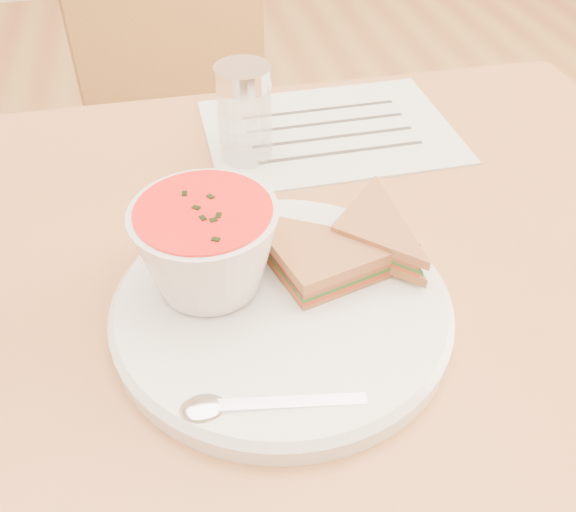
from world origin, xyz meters
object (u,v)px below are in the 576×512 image
object	(u,v)px
dining_table	(264,468)
condiment_shaker	(245,114)
plate	(282,309)
chair_far	(221,212)
soup_bowl	(207,251)

from	to	relation	value
dining_table	condiment_shaker	xyz separation A→B (m)	(0.02, 0.18, 0.43)
dining_table	plate	size ratio (longest dim) A/B	3.41
dining_table	chair_far	xyz separation A→B (m)	(0.02, 0.54, 0.03)
plate	soup_bowl	distance (m)	0.08
soup_bowl	condiment_shaker	size ratio (longest dim) A/B	1.09
dining_table	plate	bearing A→B (deg)	-81.35
chair_far	plate	world-z (taller)	chair_far
dining_table	soup_bowl	xyz separation A→B (m)	(-0.05, -0.04, 0.43)
dining_table	chair_far	world-z (taller)	chair_far
plate	soup_bowl	size ratio (longest dim) A/B	2.40
plate	condiment_shaker	xyz separation A→B (m)	(0.01, 0.26, 0.05)
soup_bowl	chair_far	bearing A→B (deg)	84.06
dining_table	soup_bowl	world-z (taller)	soup_bowl
chair_far	plate	xyz separation A→B (m)	(-0.00, -0.61, 0.35)
chair_far	condiment_shaker	world-z (taller)	condiment_shaker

